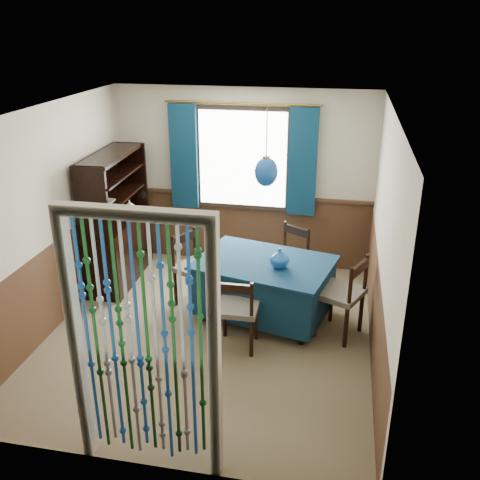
% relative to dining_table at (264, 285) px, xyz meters
% --- Properties ---
extents(floor, '(4.00, 4.00, 0.00)m').
position_rel_dining_table_xyz_m(floor, '(-0.54, -0.47, -0.43)').
color(floor, brown).
rests_on(floor, ground).
extents(ceiling, '(4.00, 4.00, 0.00)m').
position_rel_dining_table_xyz_m(ceiling, '(-0.54, -0.47, 2.07)').
color(ceiling, silver).
rests_on(ceiling, ground).
extents(wall_back, '(3.60, 0.00, 3.60)m').
position_rel_dining_table_xyz_m(wall_back, '(-0.54, 1.53, 0.82)').
color(wall_back, beige).
rests_on(wall_back, ground).
extents(wall_front, '(3.60, 0.00, 3.60)m').
position_rel_dining_table_xyz_m(wall_front, '(-0.54, -2.47, 0.82)').
color(wall_front, beige).
rests_on(wall_front, ground).
extents(wall_left, '(0.00, 4.00, 4.00)m').
position_rel_dining_table_xyz_m(wall_left, '(-2.34, -0.47, 0.82)').
color(wall_left, beige).
rests_on(wall_left, ground).
extents(wall_right, '(0.00, 4.00, 4.00)m').
position_rel_dining_table_xyz_m(wall_right, '(1.26, -0.47, 0.82)').
color(wall_right, beige).
rests_on(wall_right, ground).
extents(wainscot_back, '(3.60, 0.00, 3.60)m').
position_rel_dining_table_xyz_m(wainscot_back, '(-0.54, 1.51, 0.07)').
color(wainscot_back, '#452B1A').
rests_on(wainscot_back, ground).
extents(wainscot_front, '(3.60, 0.00, 3.60)m').
position_rel_dining_table_xyz_m(wainscot_front, '(-0.54, -2.46, 0.07)').
color(wainscot_front, '#452B1A').
rests_on(wainscot_front, ground).
extents(wainscot_left, '(0.00, 4.00, 4.00)m').
position_rel_dining_table_xyz_m(wainscot_left, '(-2.32, -0.47, 0.07)').
color(wainscot_left, '#452B1A').
rests_on(wainscot_left, ground).
extents(wainscot_right, '(0.00, 4.00, 4.00)m').
position_rel_dining_table_xyz_m(wainscot_right, '(1.25, -0.47, 0.07)').
color(wainscot_right, '#452B1A').
rests_on(wainscot_right, ground).
extents(window, '(1.32, 0.12, 1.42)m').
position_rel_dining_table_xyz_m(window, '(-0.54, 1.48, 1.12)').
color(window, black).
rests_on(window, wall_back).
extents(doorway, '(1.16, 0.12, 2.18)m').
position_rel_dining_table_xyz_m(doorway, '(-0.54, -2.41, 0.62)').
color(doorway, silver).
rests_on(doorway, ground).
extents(dining_table, '(1.72, 1.38, 0.73)m').
position_rel_dining_table_xyz_m(dining_table, '(0.00, 0.00, 0.00)').
color(dining_table, '#0C2A41').
rests_on(dining_table, floor).
extents(chair_near, '(0.44, 0.42, 0.88)m').
position_rel_dining_table_xyz_m(chair_near, '(-0.18, -0.70, 0.04)').
color(chair_near, black).
rests_on(chair_near, floor).
extents(chair_far, '(0.60, 0.60, 0.90)m').
position_rel_dining_table_xyz_m(chair_far, '(0.21, 0.67, 0.05)').
color(chair_far, black).
rests_on(chair_far, floor).
extents(chair_left, '(0.60, 0.61, 0.93)m').
position_rel_dining_table_xyz_m(chair_left, '(-0.90, 0.17, 0.07)').
color(chair_left, black).
rests_on(chair_left, floor).
extents(chair_right, '(0.61, 0.62, 0.96)m').
position_rel_dining_table_xyz_m(chair_right, '(0.91, -0.22, 0.09)').
color(chair_right, black).
rests_on(chair_right, floor).
extents(sideboard, '(0.51, 1.36, 1.75)m').
position_rel_dining_table_xyz_m(sideboard, '(-2.09, 0.63, 0.18)').
color(sideboard, black).
rests_on(sideboard, floor).
extents(pendant_lamp, '(0.25, 0.25, 0.86)m').
position_rel_dining_table_xyz_m(pendant_lamp, '(-0.00, -0.00, 1.37)').
color(pendant_lamp, olive).
rests_on(pendant_lamp, ceiling).
extents(vase_table, '(0.24, 0.24, 0.21)m').
position_rel_dining_table_xyz_m(vase_table, '(0.19, -0.11, 0.41)').
color(vase_table, navy).
rests_on(vase_table, dining_table).
extents(bowl_shelf, '(0.23, 0.23, 0.05)m').
position_rel_dining_table_xyz_m(bowl_shelf, '(-2.03, 0.30, 0.80)').
color(bowl_shelf, beige).
rests_on(bowl_shelf, sideboard).
extents(vase_sideboard, '(0.19, 0.19, 0.17)m').
position_rel_dining_table_xyz_m(vase_sideboard, '(-2.03, 0.97, 0.53)').
color(vase_sideboard, beige).
rests_on(vase_sideboard, sideboard).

